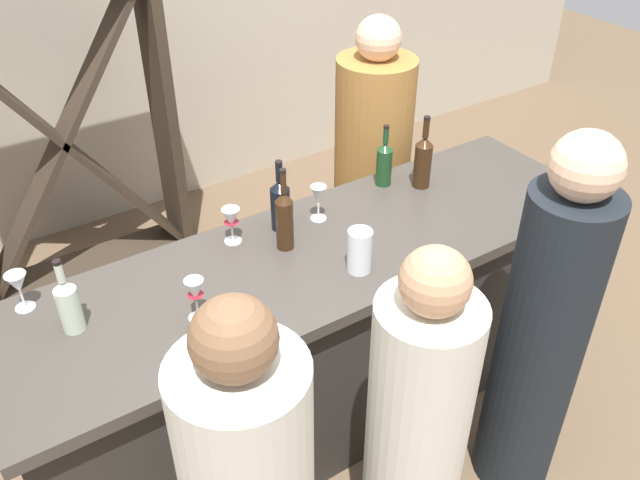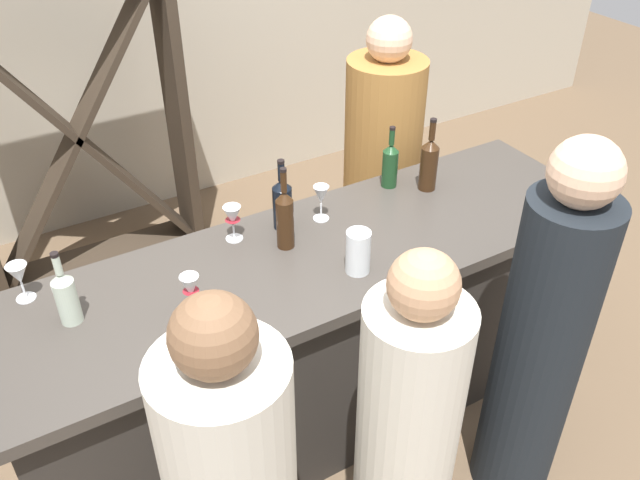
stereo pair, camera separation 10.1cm
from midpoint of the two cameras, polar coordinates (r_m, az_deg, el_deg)
The scene contains 16 objects.
ground_plane at distance 3.20m, azimuth 0.93°, elevation -14.40°, with size 12.00×12.00×0.00m, color brown.
bar_counter at distance 2.87m, azimuth 1.02°, elevation -8.35°, with size 2.49×0.72×0.93m.
wine_rack at distance 3.81m, azimuth -19.36°, elevation 8.40°, with size 1.20×0.28×1.69m.
wine_bottle_leftmost_clear_pale at distance 2.33m, azimuth -19.62°, elevation -4.52°, with size 0.07×0.07×0.28m.
wine_bottle_second_left_amber_brown at distance 2.52m, azimuth -1.86°, elevation 1.89°, with size 0.07×0.07×0.34m.
wine_bottle_center_near_black at distance 2.64m, azimuth -2.13°, elevation 3.20°, with size 0.08×0.08×0.30m.
wine_bottle_second_right_olive_green at distance 2.95m, azimuth 6.96°, elevation 6.42°, with size 0.07×0.07×0.28m.
wine_bottle_rightmost_amber_brown at distance 2.94m, azimuth 10.22°, elevation 6.46°, with size 0.08×0.08×0.33m.
wine_glass_near_left at distance 2.25m, azimuth -9.68°, elevation -4.17°, with size 0.07×0.07×0.16m.
wine_glass_near_center at distance 2.70m, azimuth 1.16°, elevation 3.72°, with size 0.07×0.07×0.15m.
wine_glass_near_right at distance 2.59m, azimuth -6.34°, elevation 1.86°, with size 0.07×0.07×0.15m.
wine_glass_far_left at distance 2.48m, azimuth -23.17°, elevation -2.81°, with size 0.07×0.07×0.14m.
water_pitcher at distance 2.43m, azimuth 4.44°, elevation -1.02°, with size 0.09×0.09×0.17m.
person_left_guest at distance 2.29m, azimuth 8.59°, elevation -16.73°, with size 0.36×0.36×1.41m.
person_center_guest at distance 2.58m, azimuth 19.30°, elevation -8.50°, with size 0.32×0.32×1.57m.
person_server_behind at distance 3.56m, azimuth 6.03°, elevation 5.61°, with size 0.47×0.47×1.52m.
Camera 2 is at (-1.05, -1.79, 2.44)m, focal length 37.66 mm.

